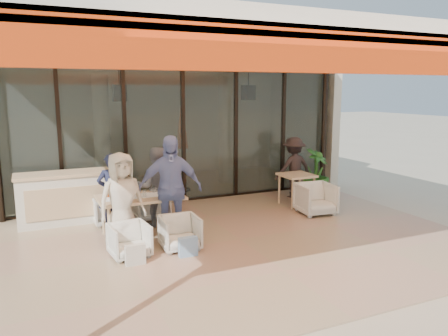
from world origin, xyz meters
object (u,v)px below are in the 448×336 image
(chair_near_right, at_px, (180,231))
(standing_woman, at_px, (294,168))
(host_counter, at_px, (66,198))
(chair_near_left, at_px, (129,239))
(side_chair, at_px, (316,197))
(potted_palm, at_px, (316,173))
(diner_navy, at_px, (112,193))
(chair_far_right, at_px, (151,203))
(dining_table, at_px, (140,199))
(diner_periwinkle, at_px, (170,189))
(side_table, at_px, (297,179))
(diner_cream, at_px, (122,201))
(chair_far_left, at_px, (109,209))
(diner_grey, at_px, (157,187))

(chair_near_right, bearing_deg, standing_woman, 33.52)
(host_counter, distance_m, chair_near_left, 2.41)
(side_chair, bearing_deg, potted_palm, 60.87)
(chair_near_left, bearing_deg, diner_navy, 84.22)
(chair_far_right, distance_m, standing_woman, 3.71)
(chair_far_right, bearing_deg, potted_palm, -178.01)
(dining_table, bearing_deg, potted_palm, 13.72)
(dining_table, relative_size, chair_near_left, 2.47)
(chair_far_right, height_order, diner_navy, diner_navy)
(chair_far_right, relative_size, diner_periwinkle, 0.37)
(side_table, bearing_deg, chair_near_right, -154.80)
(chair_near_right, xyz_separation_m, side_chair, (3.30, 0.81, 0.06))
(chair_far_right, relative_size, chair_near_right, 1.10)
(chair_far_right, bearing_deg, diner_cream, 58.44)
(chair_far_left, distance_m, chair_near_left, 1.90)
(dining_table, xyz_separation_m, standing_woman, (4.10, 1.29, 0.07))
(dining_table, distance_m, standing_woman, 4.30)
(dining_table, relative_size, diner_navy, 1.01)
(dining_table, xyz_separation_m, chair_far_right, (0.43, 0.94, -0.34))
(chair_near_left, height_order, standing_woman, standing_woman)
(diner_periwinkle, bearing_deg, chair_far_left, 133.73)
(chair_far_right, bearing_deg, diner_periwinkle, 89.40)
(side_table, bearing_deg, diner_periwinkle, -162.29)
(dining_table, height_order, side_table, dining_table)
(chair_far_left, xyz_separation_m, diner_navy, (0.00, -0.50, 0.44))
(side_table, xyz_separation_m, side_chair, (0.00, -0.75, -0.27))
(chair_near_right, distance_m, diner_periwinkle, 0.80)
(dining_table, bearing_deg, chair_far_right, 65.73)
(chair_near_right, bearing_deg, diner_periwinkle, 92.02)
(diner_grey, height_order, side_chair, diner_grey)
(standing_woman, bearing_deg, side_chair, 74.41)
(chair_far_right, bearing_deg, chair_near_left, 65.55)
(diner_grey, bearing_deg, diner_periwinkle, 107.76)
(dining_table, distance_m, chair_far_right, 1.09)
(chair_far_left, xyz_separation_m, side_chair, (4.14, -1.09, 0.06))
(diner_cream, bearing_deg, dining_table, 36.37)
(diner_navy, distance_m, side_table, 4.15)
(chair_near_left, relative_size, standing_woman, 0.40)
(diner_periwinkle, xyz_separation_m, standing_woman, (3.67, 1.75, -0.18))
(side_table, distance_m, potted_palm, 1.06)
(side_table, bearing_deg, diner_grey, -177.31)
(host_counter, distance_m, potted_palm, 5.82)
(diner_cream, height_order, potted_palm, diner_cream)
(dining_table, height_order, diner_periwinkle, diner_periwinkle)
(chair_near_right, bearing_deg, diner_cream, 151.26)
(diner_grey, bearing_deg, dining_table, 63.96)
(dining_table, height_order, side_chair, dining_table)
(diner_periwinkle, relative_size, side_table, 2.51)
(chair_near_left, height_order, diner_navy, diner_navy)
(host_counter, xyz_separation_m, chair_far_left, (0.76, -0.38, -0.22))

